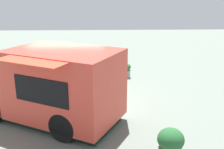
# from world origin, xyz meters

# --- Properties ---
(ground_plane) EXTENTS (40.00, 40.00, 0.00)m
(ground_plane) POSITION_xyz_m (0.00, 0.00, 0.00)
(ground_plane) COLOR slate
(food_truck) EXTENTS (5.09, 4.25, 2.34)m
(food_truck) POSITION_xyz_m (-0.46, -1.44, 1.11)
(food_truck) COLOR #D84234
(food_truck) RESTS_ON ground_plane
(planter_flowering_near) EXTENTS (0.42, 0.42, 0.68)m
(planter_flowering_near) POSITION_xyz_m (2.35, 2.95, 0.36)
(planter_flowering_near) COLOR gray
(planter_flowering_near) RESTS_ON ground_plane
(planter_flowering_far) EXTENTS (0.67, 0.67, 0.77)m
(planter_flowering_far) POSITION_xyz_m (2.87, -3.68, 0.40)
(planter_flowering_far) COLOR tan
(planter_flowering_far) RESTS_ON ground_plane
(plaza_bench) EXTENTS (1.78, 0.45, 0.45)m
(plaza_bench) POSITION_xyz_m (0.36, 4.28, 0.35)
(plaza_bench) COLOR olive
(plaza_bench) RESTS_ON ground_plane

